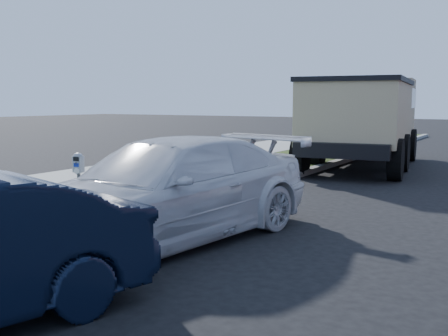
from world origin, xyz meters
The scene contains 5 objects.
ground centered at (0.00, 0.00, 0.00)m, with size 120.00×120.00×0.00m, color black.
streetside centered at (-5.57, 2.00, 0.07)m, with size 6.12×50.00×0.15m.
parking_meter centered at (-3.12, -0.62, 0.98)m, with size 0.18×0.13×1.20m.
white_wagon centered at (-1.72, -0.16, 0.78)m, with size 2.18×5.36×1.55m, color silver.
dump_truck centered at (-1.76, 10.58, 1.63)m, with size 3.74×7.69×2.90m.
Camera 1 is at (3.06, -6.51, 2.11)m, focal length 42.00 mm.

